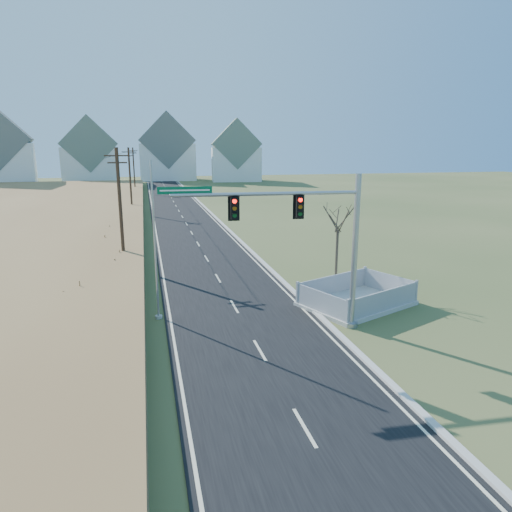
{
  "coord_description": "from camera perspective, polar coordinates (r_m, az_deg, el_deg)",
  "views": [
    {
      "loc": [
        -4.67,
        -20.45,
        8.98
      ],
      "look_at": [
        0.87,
        2.29,
        3.4
      ],
      "focal_mm": 32.0,
      "sensor_mm": 36.0,
      "label": 1
    }
  ],
  "objects": [
    {
      "name": "traffic_signal_mast",
      "position": [
        22.3,
        7.8,
        2.27
      ],
      "size": [
        9.76,
        0.97,
        7.78
      ],
      "rotation": [
        0.0,
        0.0,
        -0.06
      ],
      "color": "#9EA0A5",
      "rests_on": "ground"
    },
    {
      "name": "flagpole",
      "position": [
        24.39,
        -12.44,
        -0.26
      ],
      "size": [
        0.38,
        0.38,
        8.39
      ],
      "color": "#B7B5AD",
      "rests_on": "ground"
    },
    {
      "name": "utility_pole_far",
      "position": [
        95.57,
        -15.01,
        10.39
      ],
      "size": [
        1.8,
        0.26,
        9.0
      ],
      "color": "#422D1E",
      "rests_on": "ground"
    },
    {
      "name": "road",
      "position": [
        71.17,
        -9.86,
        5.99
      ],
      "size": [
        8.0,
        180.0,
        0.06
      ],
      "primitive_type": "cube",
      "color": "black",
      "rests_on": "ground"
    },
    {
      "name": "utility_pole_near",
      "position": [
        35.76,
        -16.61,
        5.95
      ],
      "size": [
        1.8,
        0.26,
        9.0
      ],
      "color": "#422D1E",
      "rests_on": "ground"
    },
    {
      "name": "ground",
      "position": [
        22.82,
        -0.77,
        -9.77
      ],
      "size": [
        260.0,
        260.0,
        0.0
      ],
      "primitive_type": "plane",
      "color": "#3E4D25",
      "rests_on": "ground"
    },
    {
      "name": "utility_pole_mid",
      "position": [
        65.62,
        -15.45,
        9.18
      ],
      "size": [
        1.8,
        0.26,
        9.0
      ],
      "color": "#422D1E",
      "rests_on": "ground"
    },
    {
      "name": "open_sign",
      "position": [
        27.08,
        14.6,
        -5.57
      ],
      "size": [
        0.54,
        0.28,
        0.71
      ],
      "rotation": [
        0.0,
        0.0,
        -0.42
      ],
      "color": "white",
      "rests_on": "ground"
    },
    {
      "name": "condo_nnw",
      "position": [
        129.16,
        -20.03,
        11.72
      ],
      "size": [
        14.93,
        11.17,
        17.03
      ],
      "rotation": [
        0.0,
        0.0,
        0.07
      ],
      "color": "white",
      "rests_on": "ground"
    },
    {
      "name": "fence_enclosure",
      "position": [
        27.33,
        12.45,
        -5.49
      ],
      "size": [
        7.21,
        6.17,
        1.39
      ],
      "rotation": [
        0.0,
        0.0,
        0.39
      ],
      "color": "#B7B5AD",
      "rests_on": "ground"
    },
    {
      "name": "condo_n",
      "position": [
        132.63,
        -11.06,
        12.58
      ],
      "size": [
        15.27,
        10.2,
        18.54
      ],
      "color": "white",
      "rests_on": "ground"
    },
    {
      "name": "bare_tree",
      "position": [
        29.83,
        10.24,
        4.83
      ],
      "size": [
        2.17,
        2.17,
        5.76
      ],
      "color": "#4C3F33",
      "rests_on": "ground"
    },
    {
      "name": "curb",
      "position": [
        71.56,
        -6.53,
        6.19
      ],
      "size": [
        0.3,
        180.0,
        0.18
      ],
      "primitive_type": "cube",
      "color": "#B2AFA8",
      "rests_on": "ground"
    },
    {
      "name": "condo_ne",
      "position": [
        126.89,
        -2.53,
        12.43
      ],
      "size": [
        14.12,
        10.51,
        16.52
      ],
      "rotation": [
        0.0,
        0.0,
        -0.1
      ],
      "color": "white",
      "rests_on": "ground"
    }
  ]
}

